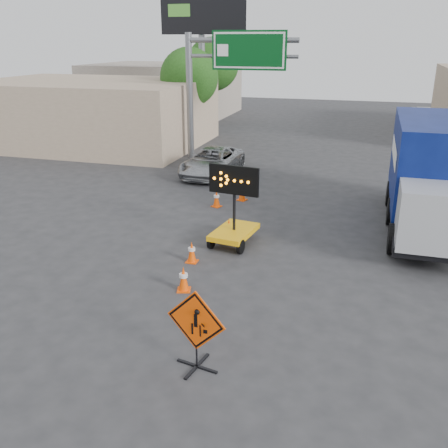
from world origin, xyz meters
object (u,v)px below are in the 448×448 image
at_px(box_truck, 430,181).
at_px(arrow_board, 234,227).
at_px(pickup_truck, 212,162).
at_px(construction_sign, 196,328).

bearing_deg(box_truck, arrow_board, -150.96).
distance_m(pickup_truck, box_truck, 10.98).
xyz_separation_m(arrow_board, pickup_truck, (-3.51, 8.49, 0.06)).
xyz_separation_m(pickup_truck, box_truck, (9.70, -5.04, 1.07)).
relative_size(construction_sign, box_truck, 0.22).
bearing_deg(pickup_truck, box_truck, -24.85).
distance_m(construction_sign, arrow_board, 6.78).
relative_size(construction_sign, arrow_board, 0.66).
bearing_deg(box_truck, pickup_truck, 152.46).
bearing_deg(construction_sign, box_truck, 73.96).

